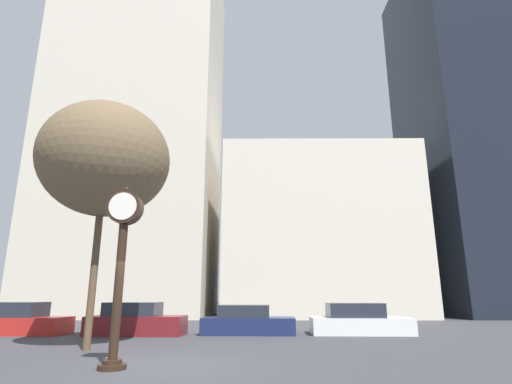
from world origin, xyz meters
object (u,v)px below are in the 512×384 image
Objects in this scene: street_clock at (122,251)px; car_navy at (247,322)px; bare_tree at (105,160)px; car_white at (359,321)px; car_maroon at (136,321)px; car_red at (17,321)px.

street_clock reaches higher than car_navy.
street_clock is at bearing -58.86° from bare_tree.
street_clock reaches higher than car_white.
car_red is at bearing 178.63° from car_maroon.
street_clock is at bearing -130.91° from car_white.
bare_tree is (-4.93, -5.29, 5.81)m from car_navy.
car_white is at bearing 28.33° from bare_tree.
bare_tree is (-0.07, -4.87, 5.75)m from car_maroon.
car_white is at bearing 2.93° from car_red.
street_clock is 11.43m from car_red.
car_navy is at bearing 70.98° from street_clock.
car_red is 5.42m from car_maroon.
car_maroon is 1.01× the size of car_navy.
car_red and car_maroon have the same top height.
car_white is (9.84, 0.47, -0.02)m from car_maroon.
car_red is 9.43m from bare_tree.
car_navy is 9.28m from bare_tree.
bare_tree is (-9.91, -5.34, 5.77)m from car_white.
street_clock is 9.34m from car_navy.
car_white is (15.25, 0.12, -0.02)m from car_red.
street_clock is 1.06× the size of car_navy.
car_maroon is at bearing -175.57° from car_white.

